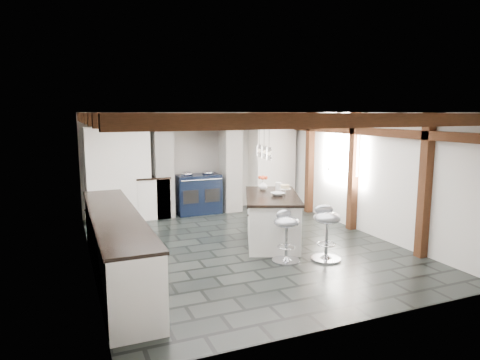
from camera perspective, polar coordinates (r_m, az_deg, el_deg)
name	(u,v)px	position (r m, az deg, el deg)	size (l,w,h in m)	color
ground	(244,246)	(7.52, 0.48, -8.80)	(6.00, 6.00, 0.00)	black
room_shell	(186,176)	(8.39, -7.16, 0.48)	(6.00, 6.03, 6.00)	silver
range_cooker	(198,193)	(9.85, -5.65, -1.76)	(1.00, 0.63, 0.99)	black
kitchen_island	(272,218)	(7.66, 4.26, -5.05)	(1.51, 1.96, 1.15)	white
bar_stool_near	(327,226)	(6.84, 11.48, -6.08)	(0.56, 0.56, 0.87)	silver
bar_stool_far	(286,230)	(6.68, 6.16, -6.65)	(0.45, 0.45, 0.81)	silver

